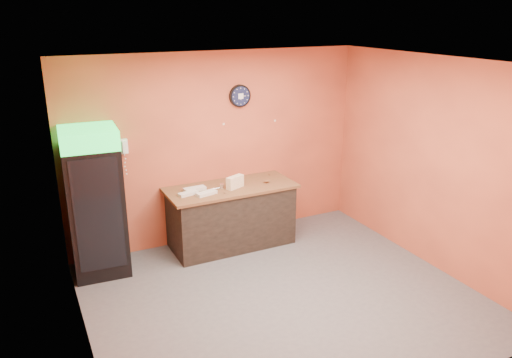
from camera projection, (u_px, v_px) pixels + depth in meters
floor at (282, 297)px, 6.10m from camera, size 4.50×4.50×0.00m
back_wall at (218, 148)px, 7.35m from camera, size 4.50×0.02×2.80m
left_wall at (76, 225)px, 4.71m from camera, size 0.02×4.00×2.80m
right_wall at (432, 164)px, 6.59m from camera, size 0.02×4.00×2.80m
ceiling at (286, 63)px, 5.20m from camera, size 4.50×4.00×0.02m
beverage_cooler at (96, 205)px, 6.39m from camera, size 0.73×0.74×1.96m
prep_counter at (231, 217)px, 7.34m from camera, size 1.76×0.79×0.88m
wall_clock at (240, 96)px, 7.24m from camera, size 0.33×0.06×0.33m
wall_phone at (124, 146)px, 6.67m from camera, size 0.11×0.10×0.20m
butcher_paper at (231, 188)px, 7.19m from camera, size 1.88×0.84×0.04m
sub_roll_stack at (235, 182)px, 7.10m from camera, size 0.29×0.20×0.18m
wrapped_sandwich_left at (188, 193)px, 6.85m from camera, size 0.30×0.16×0.04m
wrapped_sandwich_mid at (206, 193)px, 6.85m from camera, size 0.32×0.18×0.04m
wrapped_sandwich_right at (195, 189)px, 7.02m from camera, size 0.32×0.14×0.04m
kitchen_tool at (222, 186)px, 7.10m from camera, size 0.07×0.07×0.07m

